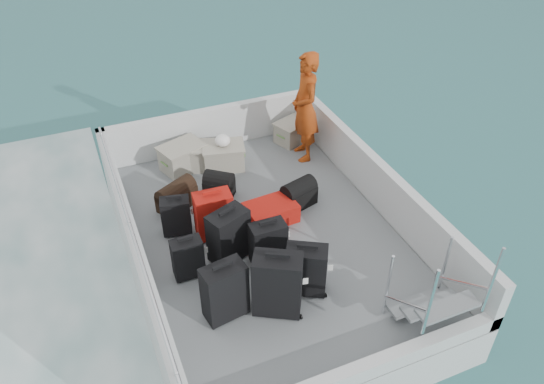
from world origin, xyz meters
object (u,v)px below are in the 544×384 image
Objects in this scene: suitcase_4 at (229,236)px; crate_0 at (183,158)px; suitcase_8 at (271,212)px; crate_3 at (293,132)px; suitcase_1 at (188,259)px; suitcase_3 at (277,285)px; suitcase_0 at (225,292)px; suitcase_6 at (306,270)px; crate_2 at (224,157)px; suitcase_5 at (214,215)px; suitcase_7 at (268,244)px; suitcase_2 at (176,217)px; passenger at (305,108)px; crate_1 at (209,157)px.

suitcase_4 reaches higher than crate_0.
suitcase_4 reaches higher than suitcase_8.
crate_3 is at bearing -37.20° from suitcase_8.
suitcase_1 is 0.69× the size of suitcase_3.
suitcase_8 is at bearing 24.61° from suitcase_1.
crate_0 is at bearing 74.81° from suitcase_0.
crate_2 is (-0.06, 2.87, -0.14)m from suitcase_6.
suitcase_4 is at bearing 10.85° from suitcase_1.
crate_2 is (1.16, 2.10, -0.09)m from suitcase_1.
crate_3 is at bearing 46.08° from suitcase_5.
suitcase_6 reaches higher than crate_3.
suitcase_3 reaches higher than suitcase_0.
crate_0 is at bearing 123.67° from suitcase_3.
suitcase_4 reaches higher than suitcase_7.
suitcase_5 is (0.31, 1.37, -0.04)m from suitcase_0.
crate_0 is at bearing 132.09° from suitcase_6.
suitcase_5 reaches higher than suitcase_1.
suitcase_1 is at bearing 168.70° from suitcase_4.
suitcase_2 reaches higher than suitcase_8.
suitcase_4 is (0.56, 0.10, 0.09)m from suitcase_1.
passenger is at bearing 38.40° from suitcase_1.
suitcase_4 is (0.35, 0.87, -0.01)m from suitcase_0.
suitcase_0 reaches higher than suitcase_1.
crate_0 is at bearing -93.88° from passenger.
crate_2 is at bearing -26.93° from crate_1.
crate_2 is 1.50m from passenger.
suitcase_7 is at bearing 140.67° from suitcase_6.
suitcase_4 is at bearing -130.06° from crate_3.
suitcase_3 is at bearing -49.12° from suitcase_1.
crate_0 reaches higher than crate_2.
suitcase_0 is 1.78m from suitcase_8.
suitcase_4 is 0.50m from suitcase_5.
passenger is (1.31, -0.19, 0.70)m from crate_2.
crate_3 is (1.56, 0.20, -0.01)m from crate_1.
suitcase_0 is 3.02m from crate_2.
suitcase_3 reaches higher than suitcase_7.
suitcase_4 is at bearing 156.69° from suitcase_6.
suitcase_3 is 3.15m from crate_1.
suitcase_6 is 3.44m from crate_3.
suitcase_8 is (0.35, 0.76, -0.17)m from suitcase_7.
crate_3 is at bearing -176.12° from passenger.
suitcase_4 is 2.22m from crate_0.
suitcase_8 is at bearing -65.52° from crate_0.
suitcase_1 is at bearing -127.44° from suitcase_5.
suitcase_0 is at bearing -133.26° from suitcase_4.
crate_0 is 1.04× the size of crate_2.
suitcase_4 is 1.18× the size of suitcase_7.
crate_1 is 0.34× the size of passenger.
suitcase_0 is at bearing -96.21° from crate_0.
suitcase_6 reaches higher than suitcase_8.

